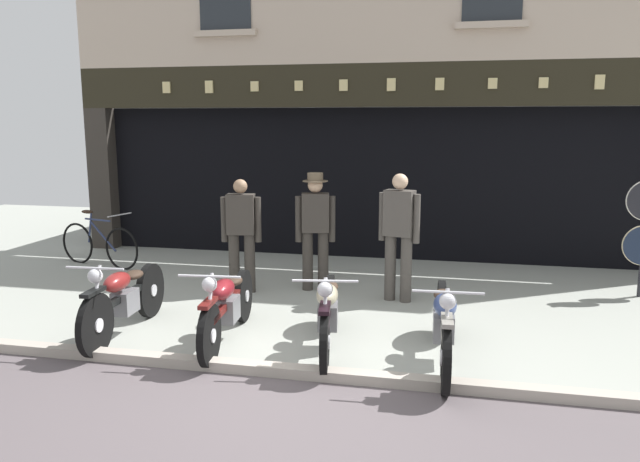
% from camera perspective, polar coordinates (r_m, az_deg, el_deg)
% --- Properties ---
extents(ground, '(22.42, 22.00, 0.18)m').
position_cam_1_polar(ground, '(5.02, -5.88, -18.47)').
color(ground, '#9A9E94').
extents(shop_facade, '(10.72, 4.42, 5.93)m').
position_cam_1_polar(shop_facade, '(12.30, 5.68, 6.81)').
color(shop_facade, black).
rests_on(shop_facade, ground).
extents(motorcycle_left, '(0.62, 1.98, 0.92)m').
position_cam_1_polar(motorcycle_left, '(7.18, -17.79, -5.96)').
color(motorcycle_left, black).
rests_on(motorcycle_left, ground).
extents(motorcycle_center_left, '(0.62, 2.01, 0.90)m').
position_cam_1_polar(motorcycle_center_left, '(6.71, -8.65, -6.82)').
color(motorcycle_center_left, black).
rests_on(motorcycle_center_left, ground).
extents(motorcycle_center, '(0.62, 1.92, 0.91)m').
position_cam_1_polar(motorcycle_center, '(6.41, 0.73, -7.48)').
color(motorcycle_center, black).
rests_on(motorcycle_center, ground).
extents(motorcycle_center_right, '(0.62, 2.06, 0.92)m').
position_cam_1_polar(motorcycle_center_right, '(6.18, 11.45, -8.32)').
color(motorcycle_center_right, black).
rests_on(motorcycle_center_right, ground).
extents(salesman_left, '(0.55, 0.28, 1.59)m').
position_cam_1_polar(salesman_left, '(8.53, -7.35, 0.03)').
color(salesman_left, '#38332D').
rests_on(salesman_left, ground).
extents(shopkeeper_center, '(0.55, 0.35, 1.67)m').
position_cam_1_polar(shopkeeper_center, '(8.56, -0.44, 0.51)').
color(shopkeeper_center, '#38332D').
rests_on(shopkeeper_center, ground).
extents(salesman_right, '(0.55, 0.30, 1.70)m').
position_cam_1_polar(salesman_right, '(8.09, 7.37, -0.02)').
color(salesman_right, '#47423D').
rests_on(salesman_right, ground).
extents(advert_board_near, '(0.75, 0.03, 0.89)m').
position_cam_1_polar(advert_board_near, '(11.31, -8.43, 6.69)').
color(advert_board_near, beige).
extents(leaning_bicycle, '(1.66, 0.62, 0.94)m').
position_cam_1_polar(leaning_bicycle, '(10.75, -19.93, -1.12)').
color(leaning_bicycle, black).
rests_on(leaning_bicycle, ground).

